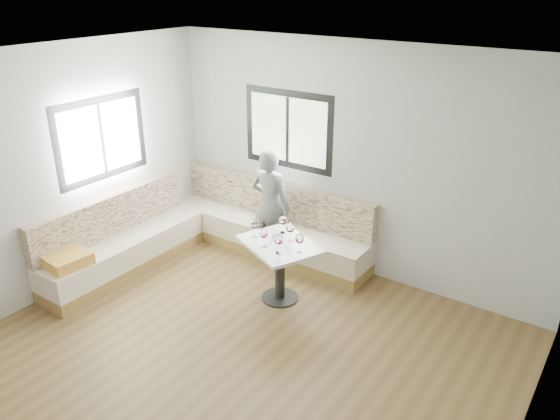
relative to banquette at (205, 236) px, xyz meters
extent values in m
cube|color=brown|center=(1.59, -1.61, -0.33)|extent=(5.00, 5.00, 0.01)
cube|color=white|center=(1.59, -1.61, 2.47)|extent=(5.00, 5.00, 0.01)
cube|color=#B7B7B2|center=(1.59, 0.89, 1.07)|extent=(5.00, 0.01, 2.80)
cube|color=#B7B7B2|center=(-0.91, -1.61, 1.07)|extent=(0.01, 5.00, 2.80)
cube|color=#B7B7B2|center=(4.09, -1.61, 1.07)|extent=(0.01, 5.00, 2.80)
cube|color=black|center=(0.69, 0.88, 1.32)|extent=(1.30, 0.02, 1.00)
cube|color=black|center=(-0.90, -0.71, 1.32)|extent=(0.02, 1.30, 1.00)
cube|color=olive|center=(0.54, 0.61, -0.25)|extent=(2.90, 0.55, 0.16)
cube|color=beige|center=(0.54, 0.61, -0.03)|extent=(2.90, 0.55, 0.29)
cube|color=beige|center=(0.54, 0.82, 0.37)|extent=(2.90, 0.14, 0.50)
cube|color=olive|center=(-0.63, -0.79, -0.25)|extent=(0.55, 2.25, 0.16)
cube|color=beige|center=(-0.63, -0.79, -0.03)|extent=(0.55, 2.25, 0.29)
cube|color=beige|center=(-0.84, -0.79, 0.37)|extent=(0.14, 2.25, 0.50)
cube|color=gold|center=(-0.61, -1.60, 0.18)|extent=(0.50, 0.50, 0.14)
cylinder|color=black|center=(1.34, -0.23, -0.32)|extent=(0.42, 0.42, 0.02)
cylinder|color=black|center=(1.34, -0.23, 0.00)|extent=(0.12, 0.12, 0.68)
cube|color=silver|center=(1.34, -0.23, 0.36)|extent=(1.07, 0.97, 0.04)
imported|color=slate|center=(0.69, 0.49, 0.42)|extent=(0.56, 0.38, 1.50)
cylinder|color=white|center=(1.21, -0.12, 0.40)|extent=(0.09, 0.09, 0.04)
sphere|color=black|center=(1.22, -0.11, 0.41)|extent=(0.02, 0.02, 0.02)
sphere|color=black|center=(1.20, -0.11, 0.41)|extent=(0.02, 0.02, 0.02)
sphere|color=black|center=(1.21, -0.13, 0.41)|extent=(0.02, 0.02, 0.02)
cylinder|color=white|center=(1.02, -0.26, 0.38)|extent=(0.07, 0.07, 0.01)
cylinder|color=white|center=(1.02, -0.26, 0.43)|extent=(0.01, 0.01, 0.09)
ellipsoid|color=white|center=(1.02, -0.26, 0.54)|extent=(0.10, 0.10, 0.12)
cylinder|color=#4C0213|center=(1.02, -0.26, 0.51)|extent=(0.07, 0.07, 0.02)
cylinder|color=white|center=(1.24, -0.39, 0.38)|extent=(0.07, 0.07, 0.01)
cylinder|color=white|center=(1.24, -0.39, 0.43)|extent=(0.01, 0.01, 0.09)
ellipsoid|color=white|center=(1.24, -0.39, 0.54)|extent=(0.10, 0.10, 0.12)
cylinder|color=#4C0213|center=(1.24, -0.39, 0.51)|extent=(0.07, 0.07, 0.02)
cylinder|color=white|center=(1.46, -0.43, 0.38)|extent=(0.07, 0.07, 0.01)
cylinder|color=white|center=(1.46, -0.43, 0.43)|extent=(0.01, 0.01, 0.09)
ellipsoid|color=white|center=(1.46, -0.43, 0.54)|extent=(0.10, 0.10, 0.12)
cylinder|color=#4C0213|center=(1.46, -0.43, 0.51)|extent=(0.07, 0.07, 0.02)
cylinder|color=white|center=(1.40, -0.11, 0.38)|extent=(0.07, 0.07, 0.01)
cylinder|color=white|center=(1.40, -0.11, 0.43)|extent=(0.01, 0.01, 0.09)
ellipsoid|color=white|center=(1.40, -0.11, 0.54)|extent=(0.10, 0.10, 0.12)
cylinder|color=#4C0213|center=(1.40, -0.11, 0.51)|extent=(0.07, 0.07, 0.02)
cylinder|color=white|center=(1.63, -0.28, 0.38)|extent=(0.07, 0.07, 0.01)
cylinder|color=white|center=(1.63, -0.28, 0.43)|extent=(0.01, 0.01, 0.09)
ellipsoid|color=white|center=(1.63, -0.28, 0.54)|extent=(0.10, 0.10, 0.12)
cylinder|color=#4C0213|center=(1.63, -0.28, 0.51)|extent=(0.07, 0.07, 0.02)
cylinder|color=white|center=(1.22, 0.01, 0.38)|extent=(0.07, 0.07, 0.01)
cylinder|color=white|center=(1.22, 0.01, 0.43)|extent=(0.01, 0.01, 0.09)
ellipsoid|color=white|center=(1.22, 0.01, 0.54)|extent=(0.10, 0.10, 0.12)
cylinder|color=#4C0213|center=(1.22, 0.01, 0.51)|extent=(0.07, 0.07, 0.02)
camera|label=1|loc=(4.40, -4.64, 3.12)|focal=35.00mm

